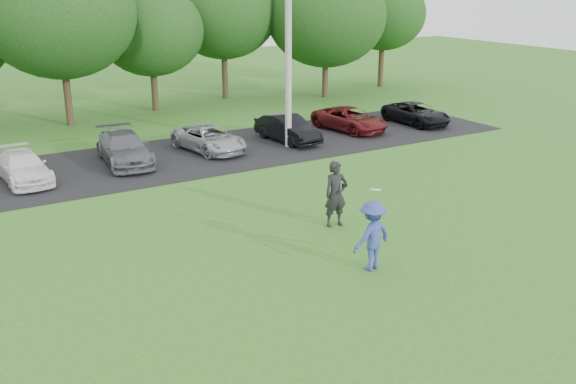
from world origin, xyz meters
TOP-DOWN VIEW (x-y plane):
  - ground at (0.00, 0.00)m, footprint 100.00×100.00m
  - parking_lot at (0.00, 13.00)m, footprint 32.00×6.50m
  - utility_pole at (5.19, 12.14)m, footprint 0.28×0.28m
  - frisbee_player at (0.63, 0.42)m, footprint 1.27×0.85m
  - camera_bystander at (1.57, 3.36)m, footprint 0.78×0.56m
  - parked_cars at (-0.45, 12.97)m, footprint 28.36×4.93m
  - tree_row at (1.51, 22.76)m, footprint 42.39×9.85m

SIDE VIEW (x-z plane):
  - ground at x=0.00m, z-range 0.00..0.00m
  - parking_lot at x=0.00m, z-range 0.00..0.03m
  - parked_cars at x=-0.45m, z-range -0.01..1.21m
  - frisbee_player at x=0.63m, z-range -0.18..2.02m
  - camera_bystander at x=1.57m, z-range 0.00..2.01m
  - utility_pole at x=5.19m, z-range 0.00..9.31m
  - tree_row at x=1.51m, z-range 0.59..9.23m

